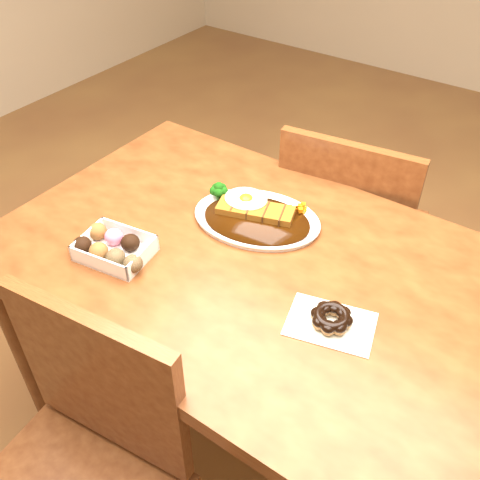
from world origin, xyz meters
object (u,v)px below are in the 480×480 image
Objects in this scene: table at (249,287)px; katsu_curry_plate at (255,215)px; donut_box at (113,248)px; chair_far at (348,232)px; pon_de_ring at (331,318)px.

table is 3.32× the size of katsu_curry_plate.
donut_box reaches higher than table.
donut_box is at bearing -145.95° from table.
pon_de_ring is at bearing 102.04° from chair_far.
chair_far is 0.71m from pon_de_ring.
pon_de_ring is at bearing -16.60° from table.
katsu_curry_plate is 0.37m from pon_de_ring.
chair_far is (0.03, 0.54, -0.17)m from table.
table is 5.97× the size of pon_de_ring.
chair_far reaches higher than pon_de_ring.
katsu_curry_plate is 1.80× the size of pon_de_ring.
donut_box is (-0.29, -0.71, 0.29)m from chair_far.
table is at bearing -61.86° from katsu_curry_plate.
donut_box is at bearing -168.83° from pon_de_ring.
katsu_curry_plate is at bearing 118.14° from table.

